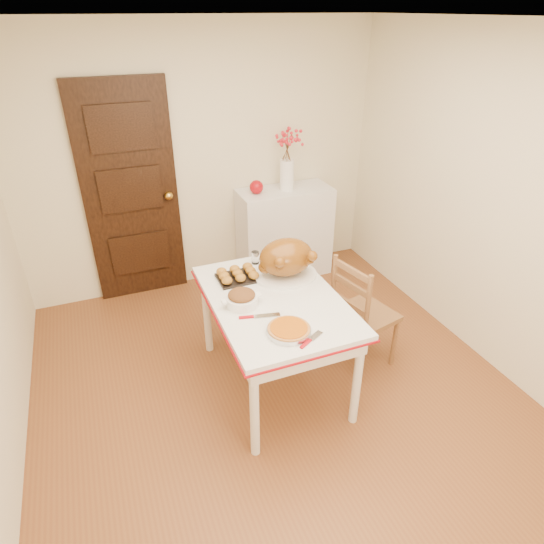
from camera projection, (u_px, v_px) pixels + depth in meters
name	position (u px, v px, depth m)	size (l,w,h in m)	color
floor	(282.00, 401.00, 3.46)	(3.50, 4.00, 0.00)	brown
ceiling	(288.00, 19.00, 2.22)	(3.50, 4.00, 0.00)	white
wall_back	(202.00, 163.00, 4.45)	(3.50, 0.00, 2.50)	beige
wall_right	(504.00, 211.00, 3.40)	(0.00, 4.00, 2.50)	beige
door_back	(131.00, 195.00, 4.31)	(0.85, 0.06, 2.06)	black
sideboard	(284.00, 233.00, 4.91)	(0.95, 0.42, 0.95)	silver
kitchen_table	(275.00, 342.00, 3.45)	(0.89, 1.30, 0.78)	silver
chair_oak	(365.00, 312.00, 3.63)	(0.42, 0.42, 0.96)	brown
berry_vase	(287.00, 159.00, 4.52)	(0.32, 0.32, 0.62)	white
apple	(256.00, 187.00, 4.54)	(0.13, 0.13, 0.13)	#9B080F
turkey_platter	(286.00, 259.00, 3.43)	(0.48, 0.38, 0.30)	brown
pumpkin_pie	(289.00, 329.00, 2.89)	(0.28, 0.28, 0.06)	#A84E07
stuffing_dish	(242.00, 298.00, 3.15)	(0.28, 0.22, 0.11)	brown
rolls_tray	(238.00, 274.00, 3.46)	(0.29, 0.23, 0.08)	#9D5C1B
pie_server	(311.00, 339.00, 2.84)	(0.21, 0.06, 0.01)	silver
carving_knife	(259.00, 316.00, 3.05)	(0.27, 0.07, 0.01)	silver
drinking_glass	(255.00, 258.00, 3.67)	(0.06, 0.06, 0.10)	white
shaker_pair	(285.00, 253.00, 3.76)	(0.09, 0.03, 0.08)	white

